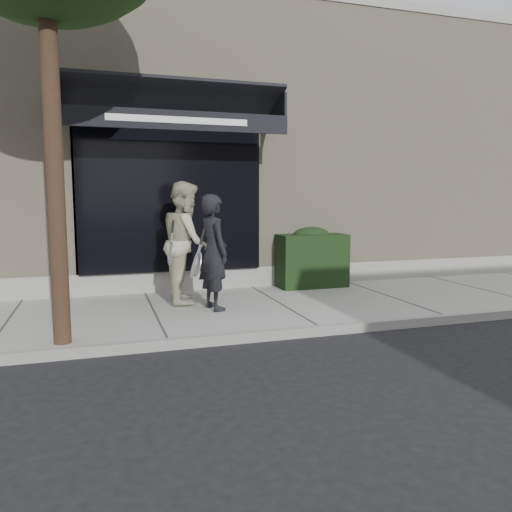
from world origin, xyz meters
name	(u,v)px	position (x,y,z in m)	size (l,w,h in m)	color
ground	(279,310)	(0.00, 0.00, 0.00)	(80.00, 80.00, 0.00)	black
sidewalk	(279,307)	(0.00, 0.00, 0.06)	(20.00, 3.00, 0.12)	#9A9A95
curb	(320,330)	(0.00, -1.55, 0.07)	(20.00, 0.10, 0.14)	gray
building_facade	(211,160)	(-0.01, 4.96, 2.74)	(14.30, 8.04, 5.64)	tan
hedge	(311,258)	(1.10, 1.25, 0.66)	(1.30, 0.70, 1.14)	black
pedestrian_front	(213,252)	(-1.11, -0.11, 0.99)	(0.73, 0.80, 1.75)	black
pedestrian_back	(186,242)	(-1.40, 0.54, 1.10)	(0.87, 1.04, 1.95)	beige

